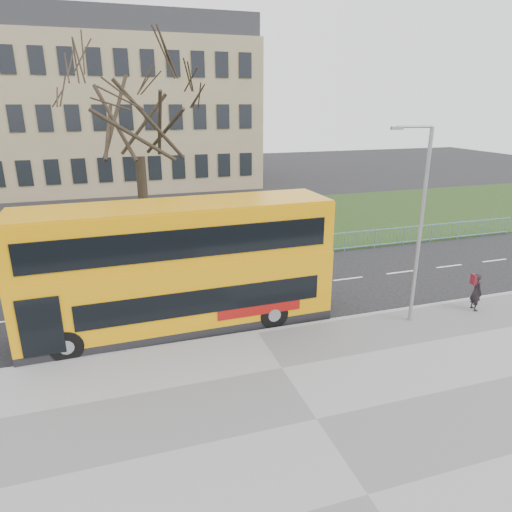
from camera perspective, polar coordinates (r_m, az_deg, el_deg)
The scene contains 10 objects.
ground at distance 18.57m, azimuth -1.34°, elevation -7.62°, with size 120.00×120.00×0.00m, color black.
pavement at distance 13.17m, azimuth 7.55°, elevation -19.75°, with size 80.00×10.50×0.12m, color slate.
kerb at distance 17.22m, azimuth 0.14°, elevation -9.57°, with size 80.00×0.20×0.14m, color gray.
grass_verge at distance 31.72m, azimuth -8.70°, elevation 3.45°, with size 80.00×15.40×0.08m, color #1E3212.
guard_railing at distance 24.31m, azimuth -5.77°, elevation 0.14°, with size 40.00×0.12×1.10m, color #6699B6, non-canonical shape.
bare_tree at distance 26.11m, azimuth -14.50°, elevation 14.18°, with size 8.92×8.92×12.75m, color black, non-canonical shape.
civic_building at distance 51.02m, azimuth -18.90°, elevation 16.28°, with size 30.00×15.00×14.00m, color #8F7C5A.
yellow_bus at distance 17.06m, azimuth -9.62°, elevation -1.02°, with size 11.40×2.94×4.75m.
pedestrian at distance 20.65m, azimuth 25.83°, elevation -4.03°, with size 0.58×0.38×1.59m, color black.
street_lamp at distance 17.67m, azimuth 19.70°, elevation 4.27°, with size 1.55×0.38×7.36m.
Camera 1 is at (-4.67, -16.00, 8.19)m, focal length 32.00 mm.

